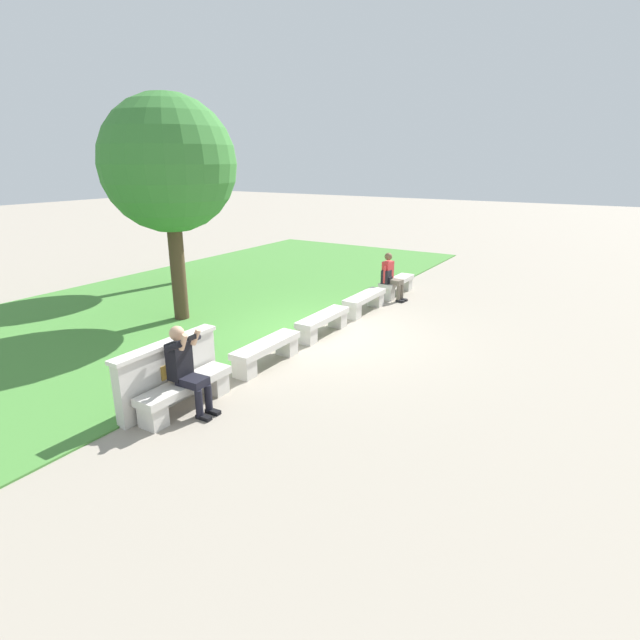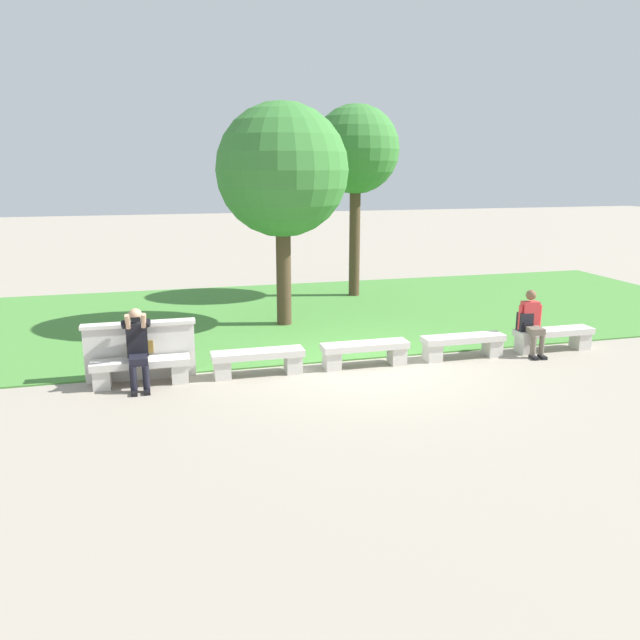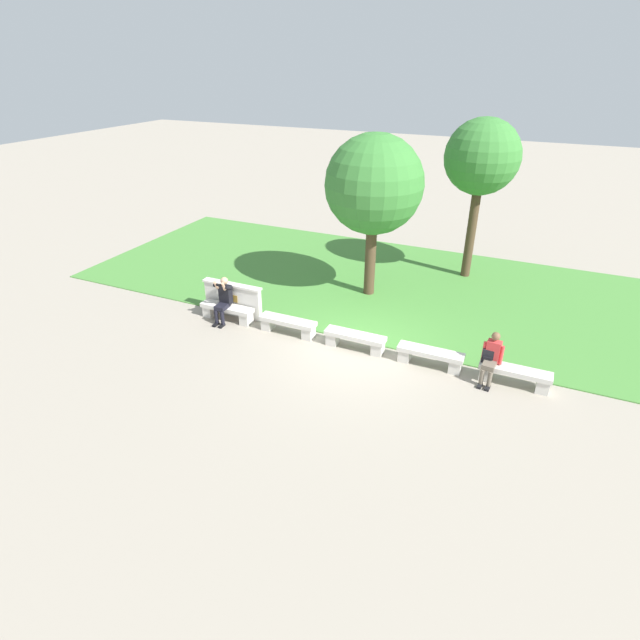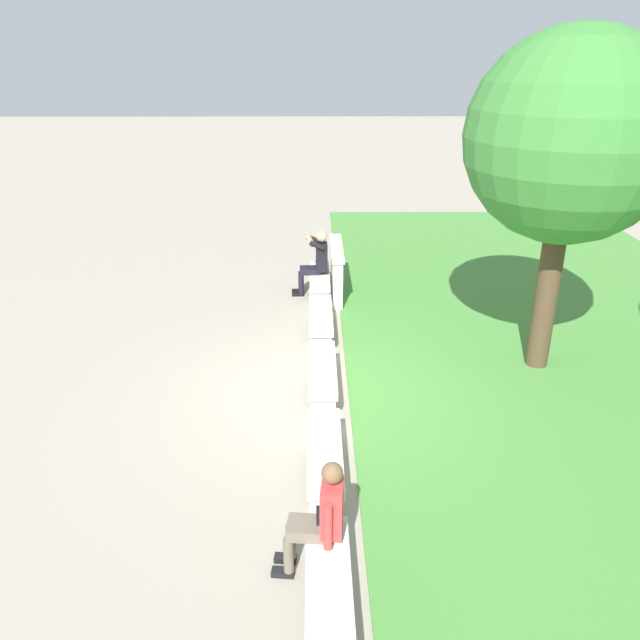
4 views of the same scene
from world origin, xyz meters
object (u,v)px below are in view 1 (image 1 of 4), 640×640
at_px(bench_main, 186,391).
at_px(bench_near, 267,350).
at_px(bench_mid, 323,322).
at_px(person_photographer, 186,365).
at_px(person_distant, 391,275).
at_px(bench_end, 397,284).
at_px(bench_far, 365,301).
at_px(backpack, 387,277).
at_px(tree_left_background, 169,146).
at_px(tree_behind_wall, 169,165).

relative_size(bench_main, bench_near, 1.00).
bearing_deg(bench_main, bench_mid, 0.00).
bearing_deg(bench_mid, bench_main, 180.00).
xyz_separation_m(bench_near, person_photographer, (-2.02, -0.08, 0.45)).
bearing_deg(bench_main, bench_near, 0.00).
bearing_deg(person_distant, bench_end, 6.58).
distance_m(bench_main, bench_mid, 3.98).
xyz_separation_m(bench_far, backpack, (1.34, 0.03, 0.34)).
bearing_deg(bench_end, bench_main, 180.00).
height_order(bench_end, tree_left_background, tree_left_background).
height_order(backpack, tree_left_background, tree_left_background).
bearing_deg(bench_far, bench_mid, 180.00).
bearing_deg(backpack, bench_mid, -179.54).
relative_size(bench_near, tree_left_background, 0.31).
bearing_deg(backpack, person_distant, -49.99).
distance_m(bench_main, person_distant, 7.39).
xyz_separation_m(bench_near, tree_left_background, (3.77, 6.20, 3.71)).
height_order(bench_end, person_distant, person_distant).
bearing_deg(bench_near, bench_far, 0.00).
height_order(bench_near, person_photographer, person_photographer).
xyz_separation_m(bench_far, person_photographer, (-5.99, -0.08, 0.45)).
bearing_deg(person_distant, tree_behind_wall, 140.48).
relative_size(bench_end, tree_left_background, 0.31).
bearing_deg(bench_main, person_distant, -0.51).
distance_m(bench_main, bench_end, 7.95).
relative_size(bench_near, backpack, 3.80).
distance_m(bench_near, bench_end, 5.96).
bearing_deg(tree_behind_wall, bench_near, -108.93).
bearing_deg(person_photographer, backpack, 0.81).
bearing_deg(bench_far, bench_end, 0.00).
relative_size(backpack, tree_behind_wall, 0.09).
relative_size(bench_far, backpack, 3.80).
bearing_deg(tree_left_background, tree_behind_wall, -132.99).
bearing_deg(person_photographer, bench_end, 0.56).
xyz_separation_m(backpack, tree_behind_wall, (-4.14, 3.39, 2.87)).
bearing_deg(bench_mid, person_photographer, -178.89).
distance_m(bench_main, bench_far, 5.96).
bearing_deg(bench_mid, backpack, 0.46).
height_order(person_distant, tree_left_background, tree_left_background).
xyz_separation_m(bench_far, tree_behind_wall, (-2.80, 3.41, 3.20)).
bearing_deg(bench_end, bench_mid, 180.00).
xyz_separation_m(bench_mid, bench_end, (3.98, 0.00, 0.00)).
height_order(bench_near, backpack, backpack).
height_order(bench_near, bench_far, same).
relative_size(person_photographer, tree_left_background, 0.25).
xyz_separation_m(bench_mid, person_distant, (3.40, -0.07, 0.38)).
height_order(person_photographer, backpack, person_photographer).
distance_m(bench_near, person_distant, 5.40).
relative_size(bench_mid, person_photographer, 1.23).
relative_size(bench_end, tree_behind_wall, 0.33).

